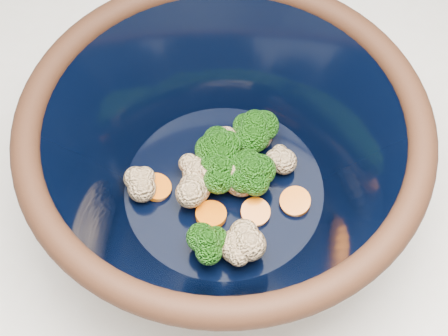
{
  "coord_description": "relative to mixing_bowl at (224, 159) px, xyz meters",
  "views": [
    {
      "loc": [
        -0.0,
        -0.22,
        1.46
      ],
      "look_at": [
        0.1,
        0.06,
        0.97
      ],
      "focal_mm": 50.0,
      "sensor_mm": 36.0,
      "label": 1
    }
  ],
  "objects": [
    {
      "name": "mixing_bowl",
      "position": [
        0.0,
        0.0,
        0.0
      ],
      "size": [
        0.41,
        0.41,
        0.15
      ],
      "rotation": [
        0.0,
        0.0,
        0.28
      ],
      "color": "black",
      "rests_on": "counter"
    },
    {
      "name": "vegetable_pile",
      "position": [
        0.0,
        0.0,
        -0.03
      ],
      "size": [
        0.17,
        0.15,
        0.05
      ],
      "color": "#608442",
      "rests_on": "mixing_bowl"
    }
  ]
}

